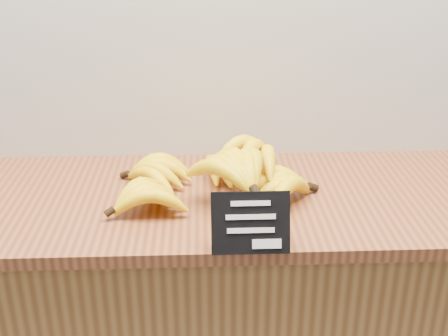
% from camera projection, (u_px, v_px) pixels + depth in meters
% --- Properties ---
extents(counter_top, '(1.40, 0.54, 0.03)m').
position_uv_depth(counter_top, '(223.00, 199.00, 1.37)').
color(counter_top, brown).
rests_on(counter_top, counter).
extents(chalkboard_sign, '(0.16, 0.05, 0.12)m').
position_uv_depth(chalkboard_sign, '(251.00, 223.00, 1.11)').
color(chalkboard_sign, black).
rests_on(chalkboard_sign, counter_top).
extents(banana_pile, '(0.50, 0.36, 0.13)m').
position_uv_depth(banana_pile, '(223.00, 175.00, 1.34)').
color(banana_pile, yellow).
rests_on(banana_pile, counter_top).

